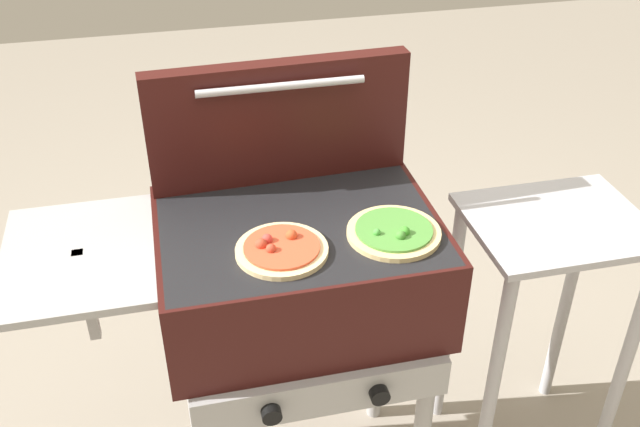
# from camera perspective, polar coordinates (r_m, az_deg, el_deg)

# --- Properties ---
(grill) EXTENTS (0.96, 0.53, 0.90)m
(grill) POSITION_cam_1_polar(r_m,az_deg,el_deg) (1.71, -2.07, -4.94)
(grill) COLOR #38110F
(grill) RESTS_ON ground_plane
(grill_lid_open) EXTENTS (0.63, 0.09, 0.30)m
(grill_lid_open) POSITION_cam_1_polar(r_m,az_deg,el_deg) (1.74, -3.23, 7.23)
(grill_lid_open) COLOR #38110F
(grill_lid_open) RESTS_ON grill
(pizza_veggie) EXTENTS (0.21, 0.21, 0.03)m
(pizza_veggie) POSITION_cam_1_polar(r_m,az_deg,el_deg) (1.59, 5.84, -1.45)
(pizza_veggie) COLOR #E0C17F
(pizza_veggie) RESTS_ON grill
(pizza_pepperoni) EXTENTS (0.20, 0.20, 0.03)m
(pizza_pepperoni) POSITION_cam_1_polar(r_m,az_deg,el_deg) (1.54, -3.08, -2.79)
(pizza_pepperoni) COLOR beige
(pizza_pepperoni) RESTS_ON grill
(prep_table) EXTENTS (0.44, 0.36, 0.81)m
(prep_table) POSITION_cam_1_polar(r_m,az_deg,el_deg) (2.03, 17.09, -6.06)
(prep_table) COLOR #B2B2B7
(prep_table) RESTS_ON ground_plane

